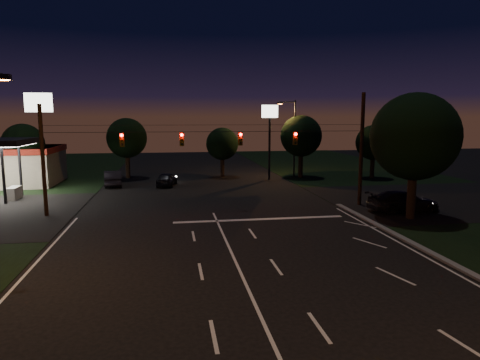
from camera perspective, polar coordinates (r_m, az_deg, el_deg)
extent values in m
plane|color=black|center=(18.71, 0.86, -13.88)|extent=(140.00, 140.00, 0.00)
cube|color=black|center=(40.91, 25.23, -2.38)|extent=(20.00, 16.00, 0.02)
cube|color=silver|center=(30.02, 2.64, -5.25)|extent=(12.00, 0.50, 0.01)
cylinder|color=black|center=(36.11, 15.60, -3.23)|extent=(0.30, 0.30, 9.00)
cylinder|color=black|center=(34.01, -24.37, -4.39)|extent=(0.28, 0.28, 8.00)
cylinder|color=black|center=(32.20, -3.85, 6.45)|extent=(24.00, 0.03, 0.03)
cylinder|color=black|center=(32.19, -3.86, 7.34)|extent=(24.00, 0.02, 0.02)
cube|color=#3F3307|center=(32.26, -15.46, 5.19)|extent=(0.32, 0.26, 1.00)
sphere|color=#FF0705|center=(32.09, -15.51, 5.76)|extent=(0.22, 0.22, 0.22)
sphere|color=black|center=(32.11, -15.49, 5.17)|extent=(0.20, 0.20, 0.20)
sphere|color=black|center=(32.12, -15.47, 4.59)|extent=(0.20, 0.20, 0.20)
cube|color=#3F3307|center=(32.09, -7.77, 5.40)|extent=(0.32, 0.26, 1.00)
sphere|color=#FF0705|center=(31.92, -7.78, 5.98)|extent=(0.22, 0.22, 0.22)
sphere|color=black|center=(31.93, -7.77, 5.39)|extent=(0.20, 0.20, 0.20)
sphere|color=black|center=(31.95, -7.75, 4.79)|extent=(0.20, 0.20, 0.20)
cube|color=#3F3307|center=(32.51, 0.04, 5.52)|extent=(0.32, 0.26, 1.00)
sphere|color=#FF0705|center=(32.34, 0.08, 6.08)|extent=(0.22, 0.22, 0.22)
sphere|color=black|center=(32.35, 0.08, 5.50)|extent=(0.20, 0.20, 0.20)
sphere|color=black|center=(32.37, 0.08, 4.92)|extent=(0.20, 0.20, 0.20)
cube|color=#3F3307|center=(33.48, 7.35, 5.53)|extent=(0.32, 0.26, 1.00)
sphere|color=#FF0705|center=(33.31, 7.44, 6.08)|extent=(0.22, 0.22, 0.22)
sphere|color=black|center=(33.32, 7.43, 5.52)|extent=(0.20, 0.20, 0.20)
sphere|color=black|center=(33.34, 7.42, 4.95)|extent=(0.20, 0.20, 0.20)
cube|color=gray|center=(41.80, -27.92, -1.58)|extent=(0.80, 2.00, 1.10)
cylinder|color=black|center=(39.68, -29.01, 0.56)|extent=(0.24, 0.24, 4.80)
cylinder|color=black|center=(43.44, -27.25, 1.27)|extent=(0.24, 0.24, 4.80)
cylinder|color=black|center=(40.68, -24.89, 2.92)|extent=(0.24, 0.24, 7.50)
cube|color=white|center=(40.56, -25.29, 9.33)|extent=(2.20, 0.30, 1.60)
cylinder|color=black|center=(48.46, 3.94, 4.14)|extent=(0.24, 0.24, 7.00)
cube|color=white|center=(48.33, 3.99, 9.11)|extent=(1.80, 0.30, 1.40)
cube|color=black|center=(20.23, -29.10, 11.92)|extent=(0.60, 0.35, 0.22)
cube|color=orange|center=(20.22, -29.07, 11.59)|extent=(0.45, 0.25, 0.04)
cylinder|color=black|center=(51.22, 7.27, 5.45)|extent=(0.20, 0.20, 9.00)
cylinder|color=black|center=(50.93, 6.38, 10.28)|extent=(1.80, 0.12, 0.12)
cube|color=black|center=(50.70, 5.38, 10.20)|extent=(0.60, 0.35, 0.22)
cube|color=orange|center=(50.69, 5.38, 10.06)|extent=(0.45, 0.25, 0.04)
cylinder|color=black|center=(32.12, 21.91, -1.33)|extent=(0.60, 0.60, 4.00)
sphere|color=black|center=(31.74, 22.28, 5.38)|extent=(6.00, 6.00, 6.00)
sphere|color=black|center=(32.44, 22.76, 5.09)|extent=(4.50, 4.50, 4.50)
sphere|color=black|center=(31.69, 21.06, 5.20)|extent=(4.20, 4.20, 4.20)
cylinder|color=black|center=(49.67, -26.73, 1.05)|extent=(0.49, 0.49, 3.00)
sphere|color=black|center=(49.43, -26.94, 4.29)|extent=(4.20, 4.20, 4.20)
sphere|color=black|center=(49.61, -26.36, 4.19)|extent=(3.15, 3.15, 3.15)
sphere|color=black|center=(49.76, -27.33, 4.18)|extent=(2.94, 2.94, 2.94)
cylinder|color=black|center=(51.57, -14.74, 2.05)|extent=(0.52, 0.52, 3.25)
sphere|color=black|center=(51.33, -14.87, 5.44)|extent=(4.60, 4.60, 4.60)
sphere|color=black|center=(51.64, -14.32, 5.32)|extent=(3.45, 3.45, 3.45)
sphere|color=black|center=(51.61, -15.35, 5.32)|extent=(3.22, 3.22, 3.22)
cylinder|color=black|center=(50.73, -2.37, 1.94)|extent=(0.47, 0.47, 2.75)
sphere|color=black|center=(50.50, -2.39, 4.85)|extent=(3.80, 3.80, 3.80)
sphere|color=black|center=(50.84, -2.00, 4.75)|extent=(2.85, 2.85, 2.85)
sphere|color=black|center=(50.65, -2.84, 4.76)|extent=(2.66, 2.66, 2.66)
cylinder|color=black|center=(50.63, 8.08, 2.22)|extent=(0.53, 0.53, 3.40)
sphere|color=black|center=(50.39, 8.15, 5.83)|extent=(4.80, 4.80, 4.80)
sphere|color=black|center=(50.89, 8.55, 5.69)|extent=(3.60, 3.60, 3.60)
sphere|color=black|center=(50.49, 7.55, 5.73)|extent=(3.36, 3.36, 3.36)
cylinder|color=black|center=(51.80, 17.22, 1.78)|extent=(0.48, 0.48, 2.90)
sphere|color=black|center=(51.57, 17.35, 4.79)|extent=(4.00, 4.00, 4.00)
sphere|color=black|center=(52.03, 17.59, 4.68)|extent=(3.00, 3.00, 3.00)
sphere|color=black|center=(51.58, 16.85, 4.71)|extent=(2.80, 2.80, 2.80)
imported|color=black|center=(44.91, -9.76, 0.11)|extent=(2.43, 4.34, 1.40)
imported|color=black|center=(46.19, -16.59, 0.22)|extent=(2.26, 4.95, 1.57)
imported|color=black|center=(34.46, 20.94, -2.70)|extent=(5.51, 2.42, 1.57)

